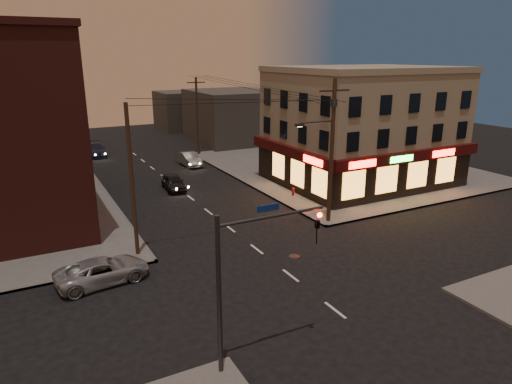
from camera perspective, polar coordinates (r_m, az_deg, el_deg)
ground at (r=25.54m, az=4.36°, el=-10.38°), size 120.00×120.00×0.00m
sidewalk_ne at (r=50.03m, az=10.39°, el=3.16°), size 24.00×28.00×0.15m
pizza_building at (r=43.52m, az=13.10°, el=8.05°), size 15.85×12.85×10.50m
bg_building_ne_a at (r=63.41m, az=-3.09°, el=9.41°), size 10.00×12.00×7.00m
bg_building_nw at (r=61.64m, az=-28.48°, el=7.68°), size 9.00×10.00×8.00m
bg_building_ne_b at (r=75.66m, az=-9.00°, el=10.05°), size 8.00×8.00×6.00m
utility_pole_main at (r=31.86m, az=9.31°, el=5.94°), size 4.20×0.44×10.00m
utility_pole_far at (r=55.03m, az=-7.36°, el=9.37°), size 0.26×0.26×9.00m
utility_pole_west at (r=27.14m, az=-15.24°, el=1.27°), size 0.24×0.24×9.00m
traffic_signal at (r=16.86m, az=-1.43°, el=-9.58°), size 4.49×0.32×6.47m
suv_cross at (r=25.80m, az=-18.63°, el=-9.32°), size 5.06×2.81×1.34m
sedan_near at (r=41.44m, az=-10.28°, el=1.22°), size 1.98×4.22×1.40m
sedan_mid at (r=50.35m, az=-8.37°, el=4.11°), size 1.82×4.51×1.46m
sedan_far at (r=57.93m, az=-19.42°, el=5.01°), size 2.34×5.26×1.50m
fire_hydrant at (r=38.81m, az=4.66°, el=0.09°), size 0.30×0.30×0.68m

